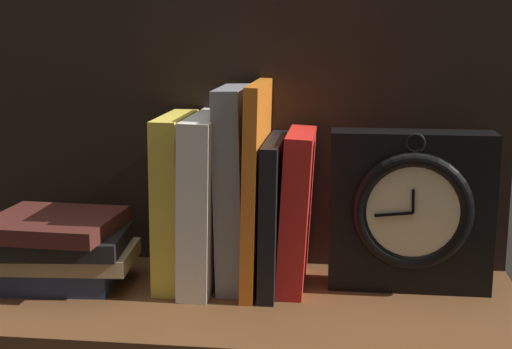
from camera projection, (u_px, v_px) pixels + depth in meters
The scene contains 10 objects.
ground_plane at pixel (228, 305), 87.50cm from camera, with size 70.41×28.92×2.50cm, color brown.
back_panel at pixel (244, 120), 96.79cm from camera, with size 70.41×1.20×39.17cm, color black.
book_yellow_seinlanguage at pixel (176, 199), 90.86cm from camera, with size 3.18×13.88×21.22cm, color gold.
book_white_catcher at pixel (205, 200), 90.41cm from camera, with size 3.71×16.53×21.26cm, color silver.
book_gray_chess at pixel (235, 187), 89.61cm from camera, with size 3.24×12.20×24.75cm, color gray.
book_orange_pandolfini at pixel (256, 185), 89.23cm from camera, with size 1.62×16.18×25.35cm, color orange.
book_black_skeptic at pixel (273, 213), 89.66cm from camera, with size 1.99×16.00×18.51cm, color black.
book_red_requiem at pixel (297, 210), 89.22cm from camera, with size 3.19×12.55×19.45cm, color red.
framed_clock at pixel (411, 211), 87.73cm from camera, with size 19.61×6.55×19.84cm.
book_stack_side at pixel (58, 249), 90.04cm from camera, with size 18.98×14.29×8.99cm.
Camera 1 is at (13.35, -81.51, 31.89)cm, focal length 50.62 mm.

